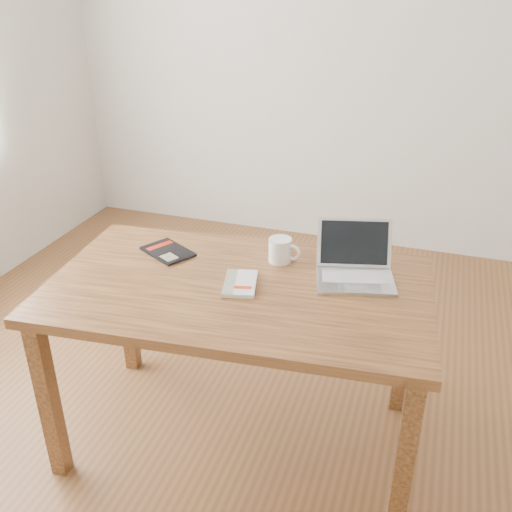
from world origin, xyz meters
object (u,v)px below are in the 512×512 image
(white_guidebook, at_px, (240,284))
(coffee_mug, at_px, (281,250))
(desk, at_px, (239,305))
(laptop, at_px, (355,267))
(black_guidebook, at_px, (168,251))

(white_guidebook, height_order, coffee_mug, coffee_mug)
(desk, relative_size, laptop, 4.29)
(white_guidebook, height_order, laptop, laptop)
(laptop, height_order, coffee_mug, laptop)
(desk, relative_size, coffee_mug, 11.26)
(desk, height_order, black_guidebook, black_guidebook)
(coffee_mug, bearing_deg, black_guidebook, -165.12)
(white_guidebook, distance_m, coffee_mug, 0.26)
(desk, xyz_separation_m, laptop, (0.40, 0.20, 0.13))
(laptop, xyz_separation_m, coffee_mug, (-0.30, 0.03, 0.01))
(white_guidebook, xyz_separation_m, laptop, (0.39, 0.20, 0.03))
(white_guidebook, distance_m, laptop, 0.44)
(black_guidebook, height_order, coffee_mug, coffee_mug)
(black_guidebook, xyz_separation_m, coffee_mug, (0.47, 0.07, 0.05))
(black_guidebook, distance_m, laptop, 0.77)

